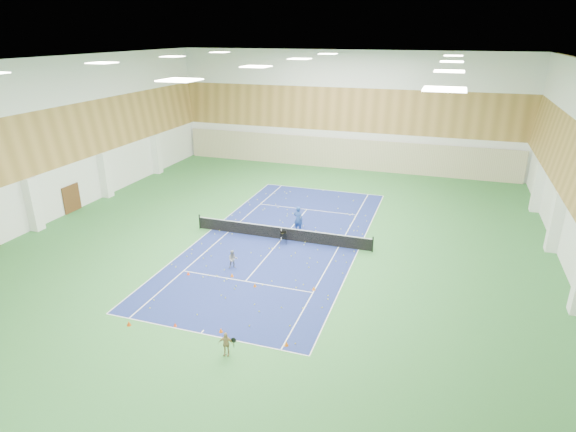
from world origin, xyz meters
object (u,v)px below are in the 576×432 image
Objects in this scene: child_court at (233,259)px; tennis_net at (281,232)px; coach at (298,219)px; child_apron at (226,344)px; ball_cart at (283,238)px.

tennis_net is at bearing 46.43° from child_court.
tennis_net is 1.96m from coach.
child_apron is at bearing -81.75° from tennis_net.
tennis_net is 13.11m from child_apron.
coach is 1.65× the size of child_court.
child_apron is at bearing -95.62° from child_court.
coach is 2.48m from ball_cart.
child_apron is (3.28, -7.92, -0.00)m from child_court.
coach is 2.30× the size of ball_cart.
tennis_net is 5.24m from child_court.
coach is at bearing 45.03° from child_court.
coach reaches higher than child_court.
child_court reaches higher than ball_cart.
coach is at bearing 82.14° from child_apron.
ball_cart is at bearing 84.53° from child_apron.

